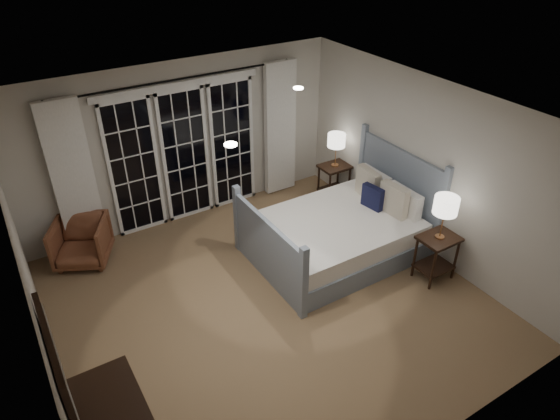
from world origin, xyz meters
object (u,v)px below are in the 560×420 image
nightstand_left (437,251)px  nightstand_right (334,177)px  bed (339,232)px  lamp_left (446,206)px  armchair (81,242)px  lamp_right (336,141)px

nightstand_left → nightstand_right: (0.12, 2.39, -0.02)m
bed → lamp_left: size_ratio=3.86×
nightstand_right → armchair: armchair is taller
bed → armchair: bed is taller
bed → nightstand_left: size_ratio=3.53×
bed → lamp_left: bearing=-57.2°
lamp_left → armchair: lamp_left is taller
lamp_right → armchair: lamp_right is taller
nightstand_right → armchair: 4.07m
lamp_left → armchair: (-3.92, 2.85, -0.81)m
lamp_right → armchair: 4.13m
bed → nightstand_right: size_ratio=3.66×
nightstand_left → armchair: nightstand_left is taller
armchair → lamp_right: bearing=20.4°
nightstand_left → armchair: size_ratio=0.91×
nightstand_left → lamp_left: 0.70m
bed → armchair: size_ratio=3.23×
bed → armchair: bearing=151.7°
bed → lamp_right: bearing=56.0°
nightstand_left → lamp_left: lamp_left is taller
lamp_left → nightstand_right: bearing=87.2°
nightstand_left → lamp_right: 2.48m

